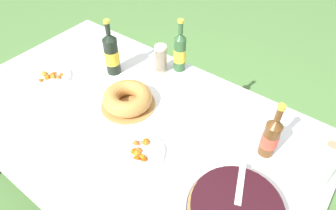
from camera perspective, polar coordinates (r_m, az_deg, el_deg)
The scene contains 12 objects.
ground_plane at distance 2.10m, azimuth -5.49°, elevation -15.68°, with size 16.00×16.00×0.00m, color #568442.
garden_table at distance 1.58m, azimuth -7.04°, elevation -3.93°, with size 1.89×1.12×0.69m.
tablecloth at distance 1.55m, azimuth -7.18°, elevation -2.86°, with size 1.90×1.13×0.10m.
berry_tart at distance 1.24m, azimuth 12.85°, elevation -18.79°, with size 0.39×0.39×0.06m.
bundt_cake at distance 1.58m, azimuth -7.73°, elevation 1.21°, with size 0.29×0.29×0.09m.
cup_stack at distance 1.77m, azimuth -1.38°, elevation 8.79°, with size 0.07×0.07×0.18m.
cider_bottle_green at distance 1.77m, azimuth 2.27°, elevation 10.12°, with size 0.07×0.07×0.33m.
cider_bottle_amber at distance 1.38m, azimuth 18.99°, elevation -5.70°, with size 0.07×0.07×0.30m.
juice_bottle_red at distance 1.77m, azimuth -10.71°, elevation 9.57°, with size 0.09×0.09×0.34m.
snack_plate_near at distance 1.38m, azimuth -5.07°, elevation -8.71°, with size 0.22×0.22×0.05m.
snack_plate_left at distance 1.89m, azimuth -21.29°, elevation 5.05°, with size 0.22×0.22×0.05m.
paper_towel_roll at distance 1.34m, azimuth 27.09°, elevation -10.04°, with size 0.11×0.11×0.25m.
Camera 1 is at (0.79, -0.72, 1.81)m, focal length 32.00 mm.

